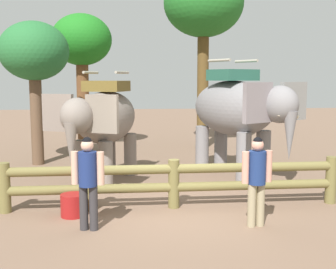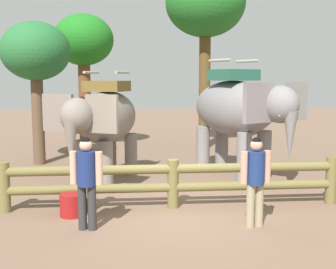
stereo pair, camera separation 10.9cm
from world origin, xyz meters
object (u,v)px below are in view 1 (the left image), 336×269
Objects in this scene: tourist_woman_in_black at (88,177)px; feed_bucket at (73,205)px; tree_far_left at (34,54)px; tourist_man_in_blue at (257,175)px; tree_back_center at (82,44)px; tree_far_right at (204,6)px; elephant_center at (238,111)px; log_fence at (174,180)px; elephant_near_left at (103,120)px.

feed_bucket is (-0.40, 0.84, -0.77)m from tourist_woman_in_black.
tourist_woman_in_black is at bearing -70.62° from tree_far_left.
tourist_man_in_blue is 0.33× the size of tree_back_center.
feed_bucket is (0.64, -8.22, -3.80)m from tree_back_center.
tree_back_center is 9.08m from feed_bucket.
tree_far_left is 3.02m from tree_back_center.
tree_far_right is at bearing 2.59° from tree_back_center.
tree_far_left is at bearing 109.38° from tourist_woman_in_black.
elephant_center is at bearing -88.01° from tree_far_right.
log_fence is at bearing -52.41° from tree_far_left.
feed_bucket is at bearing -168.92° from log_fence.
tourist_man_in_blue is at bearing -1.08° from tourist_woman_in_black.
tourist_woman_in_black is at bearing -143.60° from log_fence.
feed_bucket is at bearing -85.53° from tree_back_center.
elephant_center is (2.11, 2.96, 1.25)m from log_fence.
elephant_near_left is 2.03× the size of tourist_woman_in_black.
tourist_man_in_blue is at bearing -42.43° from log_fence.
tree_far_right is (3.62, 9.27, 4.54)m from tourist_woman_in_black.
tourist_man_in_blue is at bearing -99.13° from elephant_center.
tree_back_center is 0.74× the size of tree_far_right.
feed_bucket is at bearing -98.94° from elephant_near_left.
tourist_woman_in_black reaches higher than feed_bucket.
elephant_near_left is 3.93m from tree_far_left.
elephant_center is 6.61m from tree_far_left.
elephant_center is 6.27m from tree_far_right.
tree_far_right is at bearing 91.99° from elephant_center.
tourist_woman_in_black is at bearing -111.36° from tree_far_right.
elephant_center is at bearing 47.87° from tourist_woman_in_black.
tree_far_left is at bearing -113.51° from tree_back_center.
tourist_woman_in_black is 0.25× the size of tree_far_right.
elephant_center is 5.73m from tourist_woman_in_black.
log_fence is 1.97m from tourist_man_in_blue.
elephant_near_left reaches higher than tourist_man_in_blue.
tree_far_left is at bearing -153.35° from tree_far_right.
tree_back_center is (1.19, 2.72, 0.51)m from tree_far_left.
tourist_woman_in_black is 1.21m from feed_bucket.
tourist_man_in_blue is at bearing -65.49° from tree_back_center.
elephant_near_left is at bearing 123.30° from log_fence.
tourist_woman_in_black is (-0.06, -3.73, -0.66)m from elephant_near_left.
tree_back_center reaches higher than log_fence.
tree_far_right is at bearing 76.44° from log_fence.
tourist_man_in_blue is 8.71m from tree_far_left.
tree_far_left reaches higher than tourist_woman_in_black.
feed_bucket is (1.83, -5.50, -3.29)m from tree_far_left.
feed_bucket is at bearing -141.28° from elephant_center.
tree_far_right is at bearing 86.87° from tourist_man_in_blue.
tourist_woman_in_black is at bearing -83.44° from tree_back_center.
tree_back_center is 4.91m from tree_far_right.
tree_far_left is (-2.28, 2.60, 1.86)m from elephant_near_left.
tree_back_center is (-4.84, 4.86, 2.18)m from elephant_center.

